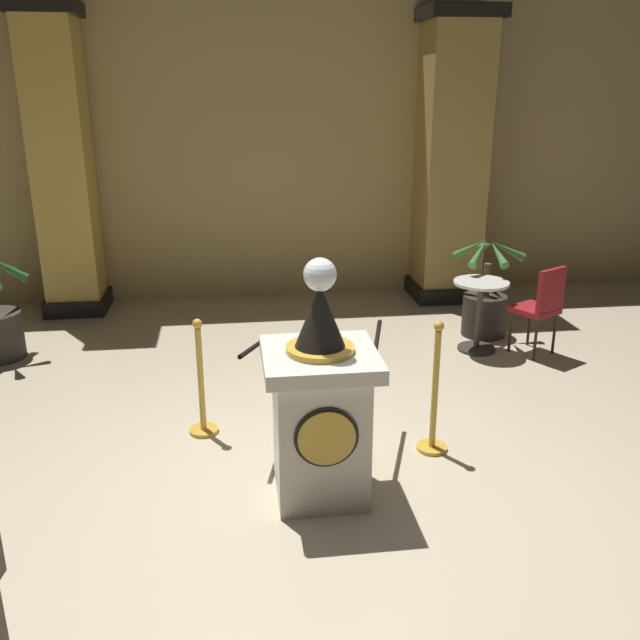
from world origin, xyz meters
TOP-DOWN VIEW (x-y plane):
  - ground_plane at (0.00, 0.00)m, footprint 11.25×11.25m
  - back_wall at (0.00, 4.78)m, footprint 11.25×0.16m
  - pedestal_clock at (0.10, -0.21)m, footprint 0.75×0.75m
  - stanchion_near at (1.05, 0.27)m, footprint 0.24×0.24m
  - stanchion_far at (-0.73, 0.80)m, footprint 0.24×0.24m
  - velvet_rope at (0.16, 0.53)m, footprint 1.19×1.17m
  - column_left at (-2.40, 4.32)m, footprint 0.76×0.76m
  - column_right at (2.40, 4.32)m, footprint 0.93×0.93m
  - potted_palm_right at (2.38, 2.75)m, footprint 0.77×0.82m
  - cafe_table at (2.14, 2.29)m, footprint 0.58×0.58m
  - cafe_chair_red at (2.73, 2.08)m, footprint 0.54×0.54m

SIDE VIEW (x-z plane):
  - ground_plane at x=0.00m, z-range 0.00..0.00m
  - stanchion_far at x=-0.73m, z-range -0.15..0.83m
  - potted_palm_right at x=2.38m, z-range -0.23..0.94m
  - stanchion_near at x=1.05m, z-range -0.16..0.91m
  - cafe_table at x=2.14m, z-range 0.11..0.88m
  - cafe_chair_red at x=2.73m, z-range 0.09..1.05m
  - pedestal_clock at x=0.10m, z-range -0.19..1.50m
  - velvet_rope at x=0.16m, z-range 0.68..0.90m
  - column_right at x=2.40m, z-range -0.01..3.61m
  - column_left at x=-2.40m, z-range -0.01..3.61m
  - back_wall at x=0.00m, z-range 0.00..3.78m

